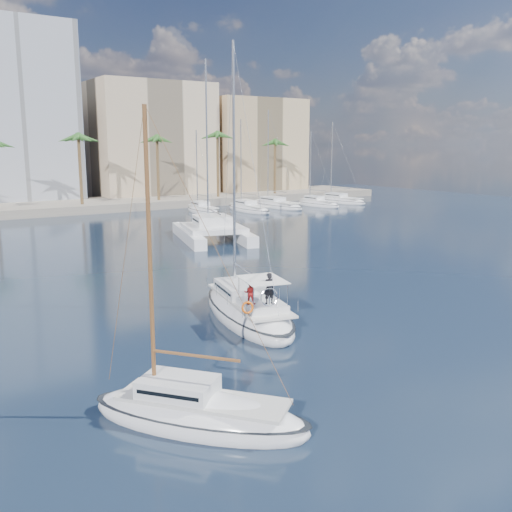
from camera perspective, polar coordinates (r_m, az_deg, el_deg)
ground at (r=32.31m, az=2.52°, el=-6.18°), size 160.00×160.00×0.00m
quay at (r=88.35m, az=-21.30°, el=4.48°), size 120.00×14.00×1.20m
building_beige at (r=103.12m, az=-10.55°, el=11.11°), size 20.00×14.00×20.00m
building_tan_right at (r=110.73m, az=-0.36°, el=10.76°), size 18.00×12.00×18.00m
palm_centre at (r=83.99m, az=-21.18°, el=10.81°), size 3.60×3.60×12.30m
palm_right at (r=97.15m, az=-0.82°, el=11.48°), size 3.60×3.60×12.30m
main_sloop at (r=31.98m, az=-0.85°, el=-5.41°), size 5.74×11.25×15.98m
small_sloop at (r=20.56m, az=-5.88°, el=-15.42°), size 6.99×7.81×11.51m
catamaran at (r=58.41m, az=-4.37°, el=2.74°), size 9.35×13.60×18.01m
seagull at (r=32.34m, az=0.82°, el=-5.09°), size 1.03×0.44×0.19m
moored_yacht_a at (r=82.02m, az=-5.33°, el=4.31°), size 3.37×9.52×11.90m
moored_yacht_b at (r=83.55m, az=-0.73°, el=4.48°), size 3.32×10.83×13.72m
moored_yacht_c at (r=88.80m, az=2.12°, el=4.86°), size 3.98×12.33×15.54m
moored_yacht_d at (r=91.15m, az=6.20°, el=4.97°), size 3.52×9.55×11.90m
moored_yacht_e at (r=96.86m, az=8.44°, el=5.27°), size 4.61×11.11×13.72m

